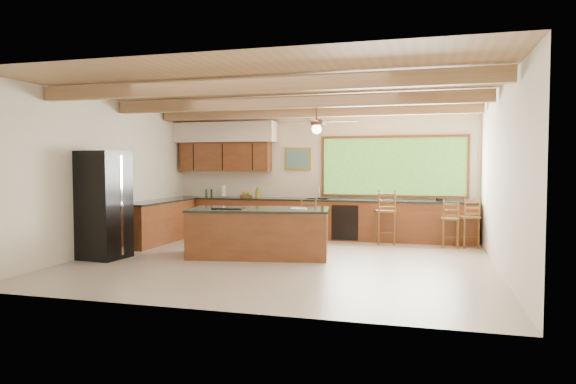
# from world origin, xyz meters

# --- Properties ---
(ground) EXTENTS (7.20, 7.20, 0.00)m
(ground) POSITION_xyz_m (0.00, 0.00, 0.00)
(ground) COLOR #B8A898
(ground) RESTS_ON ground
(room_shell) EXTENTS (7.27, 6.54, 3.02)m
(room_shell) POSITION_xyz_m (-0.17, 0.65, 2.21)
(room_shell) COLOR beige
(room_shell) RESTS_ON ground
(counter_run) EXTENTS (7.12, 3.10, 1.22)m
(counter_run) POSITION_xyz_m (-0.82, 2.52, 0.46)
(counter_run) COLOR brown
(counter_run) RESTS_ON ground
(island) EXTENTS (2.74, 1.63, 0.91)m
(island) POSITION_xyz_m (-0.55, 0.31, 0.45)
(island) COLOR brown
(island) RESTS_ON ground
(refrigerator) EXTENTS (0.84, 0.82, 1.96)m
(refrigerator) POSITION_xyz_m (-3.22, -0.64, 0.98)
(refrigerator) COLOR black
(refrigerator) RESTS_ON ground
(bar_stool_a) EXTENTS (0.42, 0.42, 1.02)m
(bar_stool_a) POSITION_xyz_m (0.10, 1.57, 0.60)
(bar_stool_a) COLOR brown
(bar_stool_a) RESTS_ON ground
(bar_stool_b) EXTENTS (0.52, 0.52, 1.19)m
(bar_stool_b) POSITION_xyz_m (1.60, 2.39, 0.70)
(bar_stool_b) COLOR brown
(bar_stool_b) RESTS_ON ground
(bar_stool_c) EXTENTS (0.36, 0.36, 0.99)m
(bar_stool_c) POSITION_xyz_m (2.93, 2.27, 0.59)
(bar_stool_c) COLOR brown
(bar_stool_c) RESTS_ON ground
(bar_stool_d) EXTENTS (0.48, 0.48, 1.05)m
(bar_stool_d) POSITION_xyz_m (3.30, 2.39, 0.62)
(bar_stool_d) COLOR brown
(bar_stool_d) RESTS_ON ground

